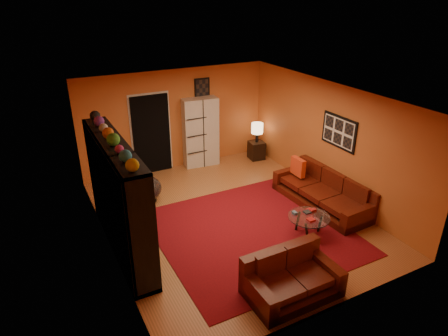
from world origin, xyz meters
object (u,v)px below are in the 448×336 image
sofa (326,192)px  bowl_chair (145,189)px  side_table (256,150)px  tv (122,201)px  coffee_table (309,219)px  table_lamp (257,129)px  entertainment_unit (118,197)px  loveseat (289,277)px  storage_cabinet (200,132)px

sofa → bowl_chair: sofa is taller
bowl_chair → side_table: size_ratio=1.47×
tv → coffee_table: bearing=-111.3°
tv → sofa: 4.45m
sofa → side_table: bearing=87.1°
sofa → table_lamp: (-0.00, 2.91, 0.60)m
entertainment_unit → loveseat: size_ratio=2.06×
loveseat → side_table: bearing=-26.5°
sofa → table_lamp: table_lamp is taller
loveseat → table_lamp: size_ratio=2.69×
entertainment_unit → side_table: bearing=28.9°
sofa → table_lamp: 2.97m
storage_cabinet → sofa: bearing=-58.8°
coffee_table → storage_cabinet: storage_cabinet is taller
sofa → side_table: sofa is taller
entertainment_unit → table_lamp: size_ratio=5.54×
sofa → coffee_table: (-1.11, -0.81, 0.08)m
storage_cabinet → entertainment_unit: bearing=-129.9°
storage_cabinet → bowl_chair: (-1.98, -1.32, -0.60)m
sofa → bowl_chair: (-3.53, 1.95, 0.04)m
entertainment_unit → table_lamp: entertainment_unit is taller
storage_cabinet → side_table: size_ratio=3.69×
storage_cabinet → bowl_chair: bearing=-140.4°
side_table → table_lamp: (0.00, -0.00, 0.64)m
sofa → side_table: size_ratio=4.82×
bowl_chair → table_lamp: (3.53, 0.96, 0.57)m
tv → loveseat: bearing=-140.7°
tv → bowl_chair: 1.83m
storage_cabinet → side_table: bearing=-7.3°
tv → side_table: size_ratio=1.79×
storage_cabinet → table_lamp: 1.59m
sofa → storage_cabinet: 3.68m
sofa → bowl_chair: 4.03m
coffee_table → table_lamp: size_ratio=1.49×
entertainment_unit → tv: entertainment_unit is taller
entertainment_unit → coffee_table: (3.30, -1.28, -0.69)m
coffee_table → table_lamp: (1.11, 3.72, 0.52)m
tv → storage_cabinet: (2.82, 2.81, -0.05)m
entertainment_unit → storage_cabinet: (2.87, 2.80, -0.13)m
tv → loveseat: 3.19m
loveseat → table_lamp: (2.40, 4.86, 0.60)m
coffee_table → bowl_chair: 3.66m
coffee_table → sofa: bearing=35.9°
side_table → table_lamp: 0.64m
entertainment_unit → coffee_table: bearing=-21.1°
table_lamp → bowl_chair: bearing=-164.8°
coffee_table → bowl_chair: bearing=131.2°
tv → coffee_table: size_ratio=1.11×
storage_cabinet → side_table: storage_cabinet is taller
tv → bowl_chair: size_ratio=1.22×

